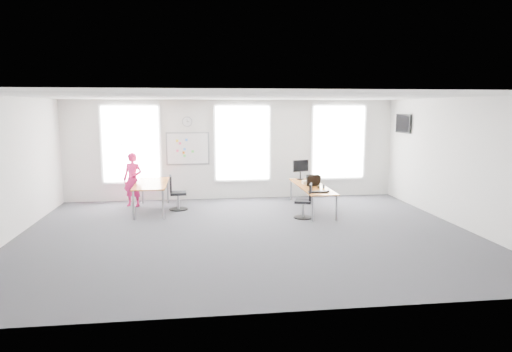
{
  "coord_description": "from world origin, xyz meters",
  "views": [
    {
      "loc": [
        -1.07,
        -9.78,
        2.76
      ],
      "look_at": [
        0.35,
        1.2,
        1.1
      ],
      "focal_mm": 32.0,
      "sensor_mm": 36.0,
      "label": 1
    }
  ],
  "objects": [
    {
      "name": "paper_stack",
      "position": [
        1.96,
        2.46,
        0.71
      ],
      "size": [
        0.29,
        0.22,
        0.1
      ],
      "primitive_type": "cube",
      "rotation": [
        0.0,
        0.0,
        0.02
      ],
      "color": "beige",
      "rests_on": "desk_right"
    },
    {
      "name": "chair_right",
      "position": [
        1.6,
        1.2,
        0.39
      ],
      "size": [
        0.51,
        0.51,
        0.88
      ],
      "rotation": [
        0.0,
        0.0,
        -1.91
      ],
      "color": "black",
      "rests_on": "ground"
    },
    {
      "name": "chair_left",
      "position": [
        -1.66,
        2.59,
        0.41
      ],
      "size": [
        0.5,
        0.5,
        0.95
      ],
      "rotation": [
        0.0,
        0.0,
        1.65
      ],
      "color": "black",
      "rests_on": "ground"
    },
    {
      "name": "mouse",
      "position": [
        2.2,
        1.22,
        0.68
      ],
      "size": [
        0.09,
        0.13,
        0.04
      ],
      "primitive_type": "ellipsoid",
      "rotation": [
        0.0,
        0.0,
        0.16
      ],
      "color": "black",
      "rests_on": "desk_right"
    },
    {
      "name": "keyboard",
      "position": [
        1.91,
        1.16,
        0.67
      ],
      "size": [
        0.5,
        0.22,
        0.02
      ],
      "primitive_type": "cube",
      "rotation": [
        0.0,
        0.0,
        -0.1
      ],
      "color": "black",
      "rests_on": "desk_right"
    },
    {
      "name": "whiteboard",
      "position": [
        -1.35,
        3.97,
        1.55
      ],
      "size": [
        1.2,
        0.03,
        0.9
      ],
      "primitive_type": "cube",
      "color": "silver",
      "rests_on": "wall_back"
    },
    {
      "name": "person",
      "position": [
        -2.88,
        3.22,
        0.76
      ],
      "size": [
        0.65,
        0.53,
        1.52
      ],
      "primitive_type": "imported",
      "rotation": [
        0.0,
        0.0,
        -0.35
      ],
      "color": "#DD1C62",
      "rests_on": "ground"
    },
    {
      "name": "tv",
      "position": [
        4.95,
        3.0,
        2.3
      ],
      "size": [
        0.06,
        0.9,
        0.55
      ],
      "primitive_type": "cube",
      "color": "black",
      "rests_on": "wall_right"
    },
    {
      "name": "wall_clock",
      "position": [
        -1.35,
        3.97,
        2.35
      ],
      "size": [
        0.3,
        0.04,
        0.3
      ],
      "primitive_type": "cylinder",
      "rotation": [
        1.57,
        0.0,
        0.0
      ],
      "color": "gray",
      "rests_on": "wall_back"
    },
    {
      "name": "window_mid",
      "position": [
        0.3,
        3.97,
        1.7
      ],
      "size": [
        1.6,
        0.06,
        2.2
      ],
      "primitive_type": "cube",
      "color": "silver",
      "rests_on": "wall_back"
    },
    {
      "name": "wall_left",
      "position": [
        -5.0,
        0.0,
        1.5
      ],
      "size": [
        0.0,
        10.0,
        10.0
      ],
      "primitive_type": "plane",
      "rotation": [
        1.57,
        0.0,
        1.57
      ],
      "color": "silver",
      "rests_on": "ground"
    },
    {
      "name": "lens_cap",
      "position": [
        2.07,
        1.41,
        0.66
      ],
      "size": [
        0.08,
        0.08,
        0.01
      ],
      "primitive_type": "cylinder",
      "rotation": [
        0.0,
        0.0,
        -0.14
      ],
      "color": "black",
      "rests_on": "desk_right"
    },
    {
      "name": "monitor",
      "position": [
        1.95,
        3.29,
        1.0
      ],
      "size": [
        0.5,
        0.22,
        0.58
      ],
      "rotation": [
        0.0,
        0.0,
        0.33
      ],
      "color": "black",
      "rests_on": "desk_right"
    },
    {
      "name": "wall_front",
      "position": [
        0.0,
        -4.0,
        1.5
      ],
      "size": [
        10.0,
        0.0,
        10.0
      ],
      "primitive_type": "plane",
      "rotation": [
        -1.57,
        0.0,
        0.0
      ],
      "color": "silver",
      "rests_on": "ground"
    },
    {
      "name": "window_right",
      "position": [
        3.3,
        3.97,
        1.7
      ],
      "size": [
        1.6,
        0.06,
        2.2
      ],
      "primitive_type": "cube",
      "color": "silver",
      "rests_on": "wall_back"
    },
    {
      "name": "wall_right",
      "position": [
        5.0,
        0.0,
        1.5
      ],
      "size": [
        0.0,
        10.0,
        10.0
      ],
      "primitive_type": "plane",
      "rotation": [
        1.57,
        0.0,
        -1.57
      ],
      "color": "silver",
      "rests_on": "ground"
    },
    {
      "name": "headphones",
      "position": [
        2.15,
        1.73,
        0.7
      ],
      "size": [
        0.18,
        0.09,
        0.1
      ],
      "rotation": [
        0.0,
        0.0,
        0.25
      ],
      "color": "black",
      "rests_on": "desk_right"
    },
    {
      "name": "desk_left",
      "position": [
        -2.3,
        2.55,
        0.7
      ],
      "size": [
        0.84,
        2.09,
        0.76
      ],
      "color": "orange",
      "rests_on": "ground"
    },
    {
      "name": "desk_right",
      "position": [
        2.01,
        2.15,
        0.61
      ],
      "size": [
        0.72,
        2.7,
        0.66
      ],
      "color": "orange",
      "rests_on": "ground"
    },
    {
      "name": "ceiling",
      "position": [
        0.0,
        0.0,
        3.0
      ],
      "size": [
        10.0,
        10.0,
        0.0
      ],
      "primitive_type": "plane",
      "rotation": [
        3.14,
        0.0,
        0.0
      ],
      "color": "white",
      "rests_on": "ground"
    },
    {
      "name": "wall_back",
      "position": [
        0.0,
        4.0,
        1.5
      ],
      "size": [
        10.0,
        0.0,
        10.0
      ],
      "primitive_type": "plane",
      "rotation": [
        1.57,
        0.0,
        0.0
      ],
      "color": "silver",
      "rests_on": "ground"
    },
    {
      "name": "floor",
      "position": [
        0.0,
        0.0,
        0.0
      ],
      "size": [
        10.0,
        10.0,
        0.0
      ],
      "primitive_type": "plane",
      "color": "#27272C",
      "rests_on": "ground"
    },
    {
      "name": "window_left",
      "position": [
        -3.0,
        3.97,
        1.7
      ],
      "size": [
        1.6,
        0.06,
        2.2
      ],
      "primitive_type": "cube",
      "color": "silver",
      "rests_on": "wall_back"
    },
    {
      "name": "laptop_sleeve",
      "position": [
        2.04,
        2.09,
        0.81
      ],
      "size": [
        0.39,
        0.25,
        0.31
      ],
      "rotation": [
        0.0,
        0.0,
        0.13
      ],
      "color": "black",
      "rests_on": "desk_right"
    }
  ]
}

